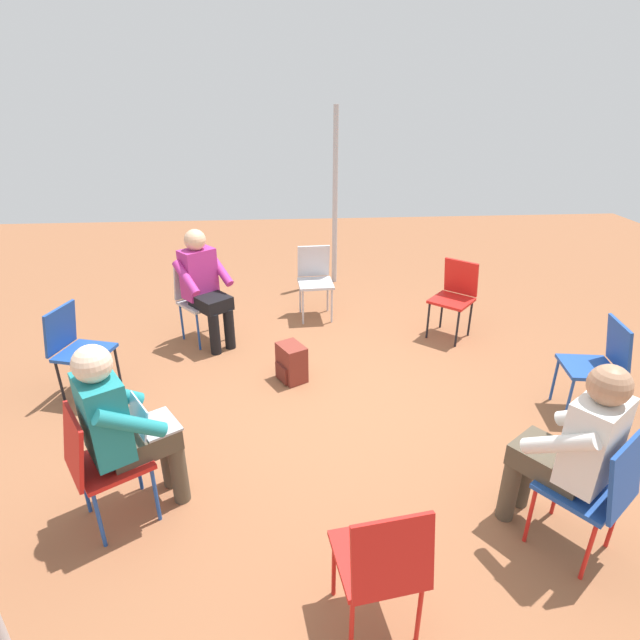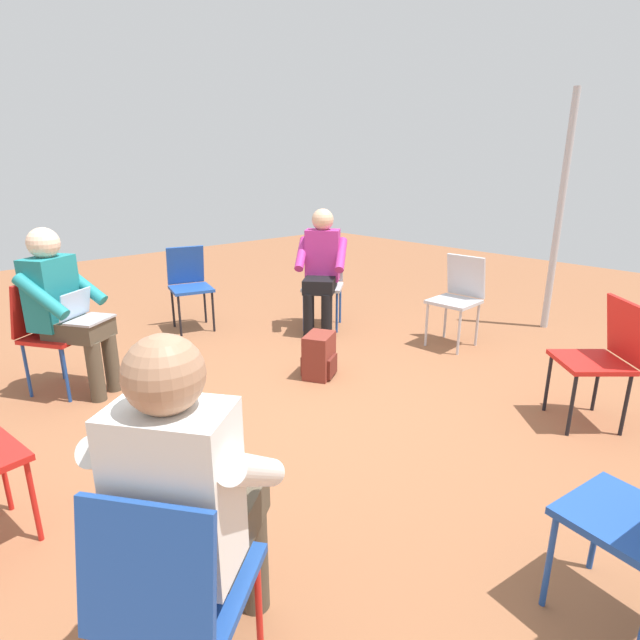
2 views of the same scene
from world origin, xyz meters
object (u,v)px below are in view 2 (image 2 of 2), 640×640
at_px(chair_northwest, 172,588).
at_px(chair_south, 458,294).
at_px(chair_northeast, 49,328).
at_px(chair_southeast, 324,280).
at_px(person_in_white, 192,494).
at_px(backpack_near_laptop_user, 319,358).
at_px(person_in_magenta, 321,264).
at_px(chair_east, 189,282).
at_px(person_with_laptop, 64,304).
at_px(chair_southwest, 603,353).

relative_size(chair_northwest, chair_south, 1.00).
height_order(chair_northeast, chair_south, same).
xyz_separation_m(chair_southeast, person_in_white, (-2.54, 2.92, 0.20)).
xyz_separation_m(person_in_white, backpack_near_laptop_user, (1.56, -1.96, -0.54)).
xyz_separation_m(chair_northwest, person_in_magenta, (2.53, -2.93, 0.20)).
bearing_deg(chair_southeast, chair_northeast, 46.24).
bearing_deg(chair_northwest, chair_south, 74.45).
relative_size(chair_southeast, chair_northeast, 1.00).
distance_m(chair_northeast, chair_south, 3.47).
bearing_deg(chair_northeast, chair_southeast, 142.83).
bearing_deg(chair_south, chair_northeast, 61.17).
height_order(chair_east, person_with_laptop, person_with_laptop).
bearing_deg(chair_southwest, chair_southeast, 39.54).
height_order(chair_southwest, person_in_white, person_in_white).
height_order(chair_southwest, person_with_laptop, person_with_laptop).
height_order(person_with_laptop, person_in_magenta, same).
bearing_deg(person_in_magenta, chair_south, 169.15).
relative_size(chair_east, person_in_magenta, 0.69).
height_order(chair_northeast, person_with_laptop, person_with_laptop).
distance_m(chair_southeast, person_in_magenta, 0.26).
xyz_separation_m(chair_south, person_with_laptop, (1.36, 3.04, 0.20)).
bearing_deg(chair_south, chair_northwest, 107.31).
relative_size(chair_southwest, chair_south, 1.00).
bearing_deg(person_in_magenta, chair_southeast, -90.00).
relative_size(chair_southeast, person_in_magenta, 0.69).
bearing_deg(chair_southwest, person_in_magenta, 42.18).
height_order(chair_south, person_in_magenta, person_in_magenta).
height_order(chair_northwest, chair_southeast, same).
distance_m(chair_northwest, chair_northeast, 2.87).
xyz_separation_m(chair_northeast, backpack_near_laptop_user, (-1.18, -1.64, -0.34)).
xyz_separation_m(chair_south, person_in_white, (-1.24, 3.44, 0.20)).
height_order(chair_northwest, backpack_near_laptop_user, chair_northwest).
distance_m(chair_east, backpack_near_laptop_user, 1.90).
bearing_deg(person_with_laptop, backpack_near_laptop_user, 113.37).
bearing_deg(chair_northeast, person_with_laptop, 90.00).
relative_size(chair_east, chair_northwest, 1.00).
xyz_separation_m(chair_southwest, chair_northeast, (2.99, 2.47, 0.00)).
bearing_deg(chair_southeast, person_with_laptop, 49.32).
distance_m(chair_northwest, person_in_white, 0.26).
distance_m(chair_northeast, person_in_magenta, 2.51).
xyz_separation_m(chair_northeast, person_with_laptop, (-0.14, -0.09, 0.20)).
distance_m(person_with_laptop, person_in_white, 2.63).
distance_m(chair_southwest, backpack_near_laptop_user, 2.02).
bearing_deg(chair_northeast, chair_south, 121.61).
bearing_deg(chair_southwest, person_in_white, 127.22).
height_order(chair_northeast, backpack_near_laptop_user, chair_northeast).
bearing_deg(person_in_white, chair_northeast, 137.46).
bearing_deg(person_in_magenta, backpack_near_laptop_user, 97.02).
bearing_deg(chair_northeast, chair_northwest, 48.30).
distance_m(chair_southwest, chair_south, 1.63).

